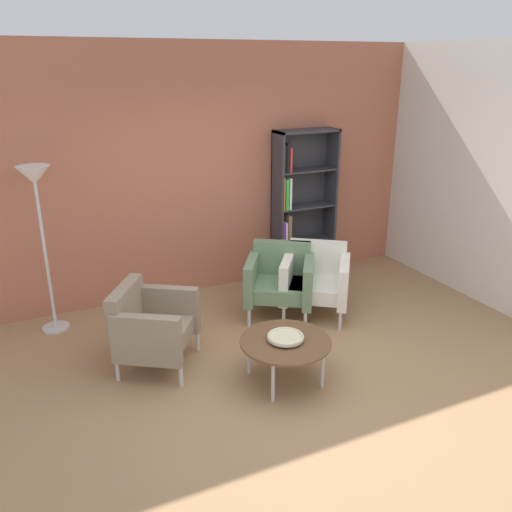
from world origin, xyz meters
The scene contains 10 objects.
ground_plane centered at (0.00, 0.00, 0.00)m, with size 8.32×8.32×0.00m, color #9E7751.
brick_back_panel centered at (0.00, 2.46, 1.45)m, with size 6.40×0.12×2.90m, color #B2664C.
plaster_right_partition centered at (2.86, 0.60, 1.45)m, with size 0.12×5.20×2.90m, color silver.
bookshelf_tall centered at (1.23, 2.25, 0.92)m, with size 0.80×0.30×1.90m.
coffee_table_low centered at (-0.06, 0.16, 0.37)m, with size 0.80×0.80×0.40m.
decorative_bowl centered at (-0.06, 0.16, 0.43)m, with size 0.32×0.32×0.05m.
armchair_by_bookshelf centered at (0.52, 1.37, 0.41)m, with size 0.94×0.92×0.78m.
armchair_spare_guest centered at (-1.05, 0.92, 0.41)m, with size 0.92×0.94×0.78m.
armchair_corner_red centered at (0.88, 1.22, 0.41)m, with size 0.95×0.93×0.78m.
floor_lamp_torchiere centered at (-1.81, 2.06, 1.45)m, with size 0.32×0.32×1.74m.
Camera 1 is at (-2.01, -3.40, 2.68)m, focal length 37.17 mm.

